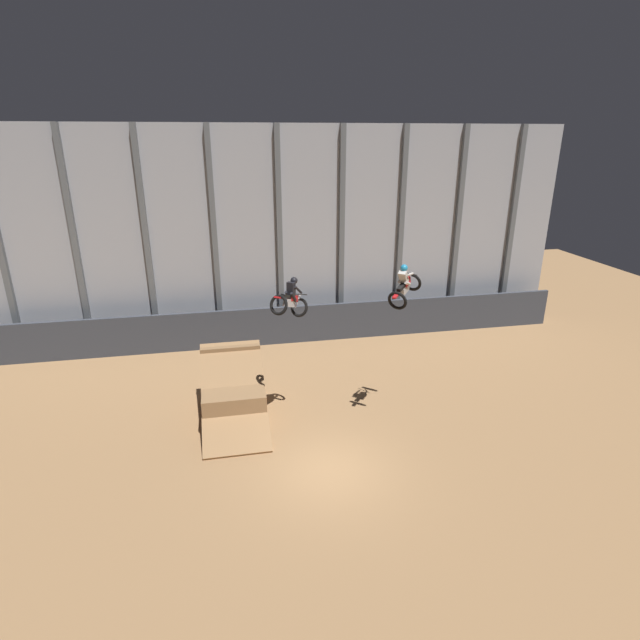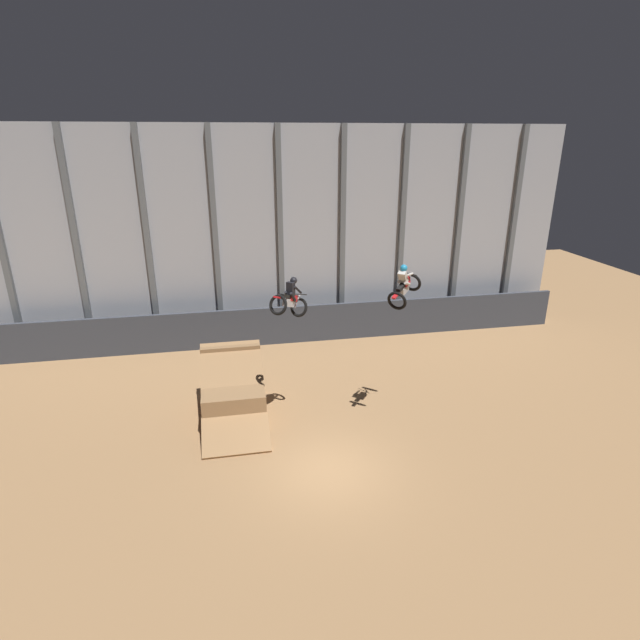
{
  "view_description": "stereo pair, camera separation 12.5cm",
  "coord_description": "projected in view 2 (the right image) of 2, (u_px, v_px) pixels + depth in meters",
  "views": [
    {
      "loc": [
        -3.06,
        -13.72,
        10.62
      ],
      "look_at": [
        0.78,
        5.47,
        3.4
      ],
      "focal_mm": 28.0,
      "sensor_mm": 36.0,
      "label": 1
    },
    {
      "loc": [
        -2.94,
        -13.74,
        10.62
      ],
      "look_at": [
        0.78,
        5.47,
        3.4
      ],
      "focal_mm": 28.0,
      "sensor_mm": 36.0,
      "label": 2
    }
  ],
  "objects": [
    {
      "name": "dirt_ramp",
      "position": [
        233.0,
        392.0,
        20.14
      ],
      "size": [
        2.45,
        4.59,
        2.64
      ],
      "color": "#966F48",
      "rests_on": "ground_plane"
    },
    {
      "name": "rider_bike_left_air",
      "position": [
        290.0,
        300.0,
        17.94
      ],
      "size": [
        1.65,
        1.73,
        1.64
      ],
      "rotation": [
        -0.35,
        0.0,
        -0.73
      ],
      "color": "black"
    },
    {
      "name": "rider_bike_right_air",
      "position": [
        404.0,
        286.0,
        18.04
      ],
      "size": [
        1.65,
        1.71,
        1.62
      ],
      "rotation": [
        0.25,
        0.0,
        -0.74
      ],
      "color": "black"
    },
    {
      "name": "ground_plane",
      "position": [
        328.0,
        471.0,
        16.86
      ],
      "size": [
        60.0,
        60.0,
        0.0
      ],
      "primitive_type": "plane",
      "color": "#9E754C"
    },
    {
      "name": "arena_back_wall",
      "position": [
        280.0,
        236.0,
        26.59
      ],
      "size": [
        32.0,
        0.4,
        11.26
      ],
      "color": "#A3A8B2",
      "rests_on": "ground_plane"
    },
    {
      "name": "lower_barrier",
      "position": [
        285.0,
        325.0,
        26.94
      ],
      "size": [
        31.36,
        0.2,
        2.08
      ],
      "color": "#383D47",
      "rests_on": "ground_plane"
    }
  ]
}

